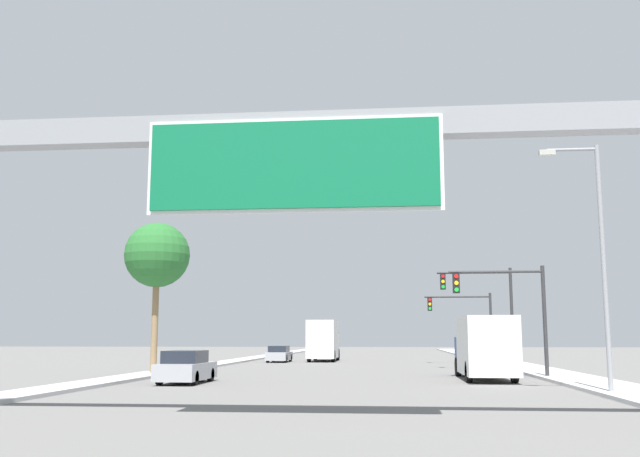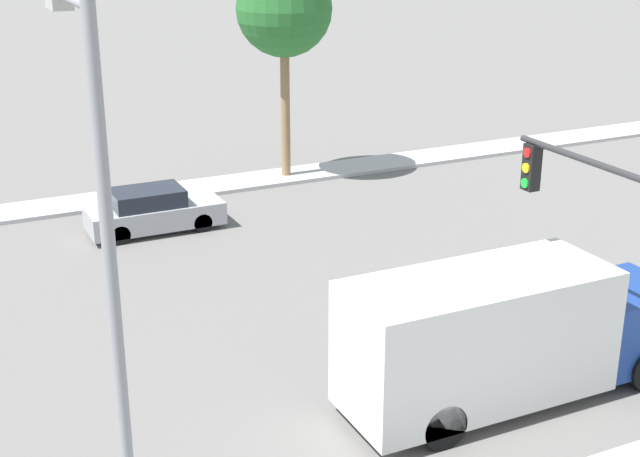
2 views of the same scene
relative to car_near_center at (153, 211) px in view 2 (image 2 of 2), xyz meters
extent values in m
cube|color=#A5A8AD|center=(0.00, 0.06, -0.15)|extent=(1.81, 4.48, 0.74)
cube|color=#1E232D|center=(0.00, -0.17, 0.50)|extent=(1.59, 2.33, 0.56)
cylinder|color=black|center=(-0.79, 1.44, -0.38)|extent=(0.22, 0.64, 0.64)
cylinder|color=black|center=(0.79, 1.44, -0.38)|extent=(0.22, 0.64, 0.64)
cylinder|color=black|center=(-0.79, -1.33, -0.38)|extent=(0.22, 0.64, 0.64)
cylinder|color=black|center=(0.79, -1.33, -0.38)|extent=(0.22, 0.64, 0.64)
cube|color=navy|center=(14.00, 7.30, 0.50)|extent=(2.17, 2.29, 1.79)
cube|color=silver|center=(14.00, 3.21, 0.99)|extent=(2.36, 5.89, 2.77)
cylinder|color=black|center=(12.96, 7.19, -0.20)|extent=(0.28, 1.00, 1.00)
cylinder|color=black|center=(12.96, 1.74, -0.20)|extent=(0.28, 1.00, 1.00)
cylinder|color=black|center=(15.04, 1.74, -0.20)|extent=(0.28, 1.00, 1.00)
cylinder|color=#2D2D30|center=(14.84, 5.26, 4.76)|extent=(4.82, 0.14, 0.14)
cube|color=black|center=(12.82, 5.26, 4.18)|extent=(0.35, 0.28, 1.05)
cylinder|color=red|center=(12.82, 5.10, 4.53)|extent=(0.22, 0.04, 0.22)
cylinder|color=yellow|center=(12.82, 5.10, 4.18)|extent=(0.22, 0.04, 0.22)
cylinder|color=green|center=(12.82, 5.10, 3.83)|extent=(0.22, 0.04, 0.22)
cylinder|color=#8C704C|center=(-3.74, 6.49, 2.65)|extent=(0.36, 0.36, 6.69)
sphere|color=#286B2D|center=(-3.74, 6.49, 5.99)|extent=(3.67, 3.67, 3.67)
cylinder|color=gray|center=(17.35, -5.05, 3.99)|extent=(0.18, 0.18, 9.37)
cylinder|color=gray|center=(16.42, -5.05, 8.52)|extent=(1.87, 0.12, 0.12)
cube|color=#B2B2A8|center=(15.48, -5.05, 8.42)|extent=(0.60, 0.28, 0.20)
camera|label=1|loc=(9.42, -32.47, 1.41)|focal=40.00mm
camera|label=2|loc=(27.90, -7.16, 9.60)|focal=50.00mm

